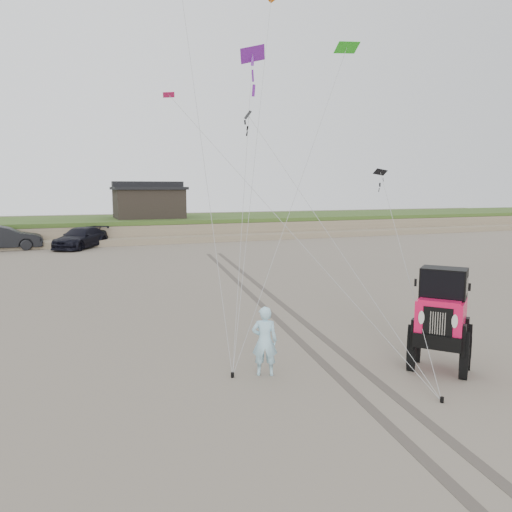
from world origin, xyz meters
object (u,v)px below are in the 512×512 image
Objects in this scene: truck_c at (81,238)px; jeep at (440,331)px; cabin at (148,201)px; truck_b at (4,238)px; man at (265,341)px.

jeep is (7.32, -29.93, 0.24)m from truck_c.
cabin is 1.21× the size of truck_b.
man is (3.21, -28.64, 0.07)m from truck_c.
jeep is at bearing -88.42° from cabin.
truck_b is 0.99× the size of truck_c.
cabin is at bearing 83.40° from truck_c.
jeep is at bearing -42.85° from truck_c.
truck_b is 33.22m from jeep.
cabin is at bearing -60.42° from truck_b.
truck_b is (-11.54, -6.68, -2.37)m from cabin.
truck_c is 30.82m from jeep.
jeep is 3.23× the size of man.
jeep is (12.57, -30.74, 0.15)m from truck_b.
cabin is 1.20× the size of truck_c.
jeep is at bearing -158.23° from truck_b.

